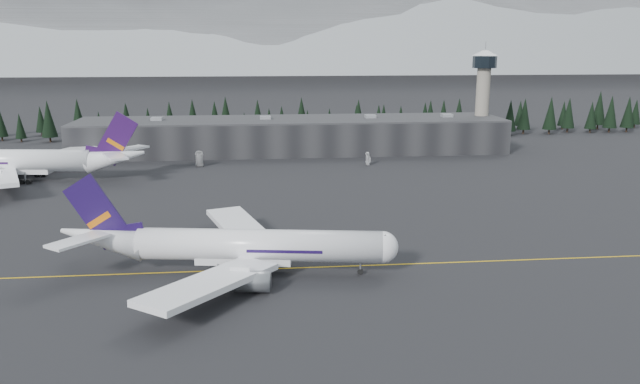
{
  "coord_description": "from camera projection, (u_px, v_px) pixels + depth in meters",
  "views": [
    {
      "loc": [
        -13.22,
        -110.0,
        40.13
      ],
      "look_at": [
        0.0,
        20.0,
        9.0
      ],
      "focal_mm": 35.0,
      "sensor_mm": 36.0,
      "label": 1
    }
  ],
  "objects": [
    {
      "name": "jet_main",
      "position": [
        230.0,
        245.0,
        111.23
      ],
      "size": [
        60.81,
        55.75,
        17.96
      ],
      "rotation": [
        0.0,
        0.0,
        -0.15
      ],
      "color": "white",
      "rests_on": "ground"
    },
    {
      "name": "mountain_ridge",
      "position": [
        263.0,
        67.0,
        1084.84
      ],
      "size": [
        4400.0,
        900.0,
        420.0
      ],
      "primitive_type": null,
      "color": "white",
      "rests_on": "ground"
    },
    {
      "name": "treeline",
      "position": [
        287.0,
        120.0,
        272.1
      ],
      "size": [
        360.0,
        20.0,
        15.0
      ],
      "primitive_type": "cube",
      "color": "black",
      "rests_on": "ground"
    },
    {
      "name": "ground",
      "position": [
        331.0,
        263.0,
        117.06
      ],
      "size": [
        1400.0,
        1400.0,
        0.0
      ],
      "primitive_type": "plane",
      "color": "black",
      "rests_on": "ground"
    },
    {
      "name": "taxiline",
      "position": [
        332.0,
        267.0,
        115.12
      ],
      "size": [
        400.0,
        0.4,
        0.02
      ],
      "primitive_type": "cube",
      "color": "gold",
      "rests_on": "ground"
    },
    {
      "name": "gse_vehicle_a",
      "position": [
        200.0,
        165.0,
        208.57
      ],
      "size": [
        2.96,
        5.66,
        1.52
      ],
      "primitive_type": "imported",
      "rotation": [
        0.0,
        0.0,
        -0.08
      ],
      "color": "#B9B9BB",
      "rests_on": "ground"
    },
    {
      "name": "gse_vehicle_b",
      "position": [
        368.0,
        163.0,
        211.28
      ],
      "size": [
        4.83,
        2.5,
        1.57
      ],
      "primitive_type": "imported",
      "rotation": [
        0.0,
        0.0,
        -1.43
      ],
      "color": "silver",
      "rests_on": "ground"
    },
    {
      "name": "terminal",
      "position": [
        292.0,
        135.0,
        236.57
      ],
      "size": [
        160.0,
        30.0,
        12.6
      ],
      "color": "black",
      "rests_on": "ground"
    },
    {
      "name": "jet_parked",
      "position": [
        27.0,
        161.0,
        186.75
      ],
      "size": [
        70.93,
        65.17,
        20.88
      ],
      "rotation": [
        0.0,
        0.0,
        3.03
      ],
      "color": "white",
      "rests_on": "ground"
    },
    {
      "name": "control_tower",
      "position": [
        483.0,
        88.0,
        242.89
      ],
      "size": [
        10.0,
        10.0,
        37.7
      ],
      "color": "gray",
      "rests_on": "ground"
    }
  ]
}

